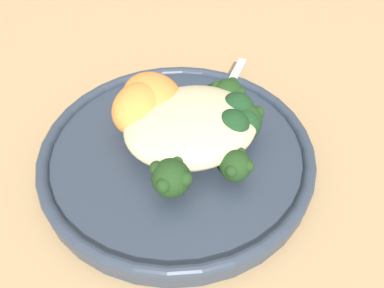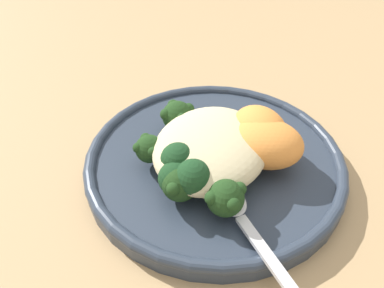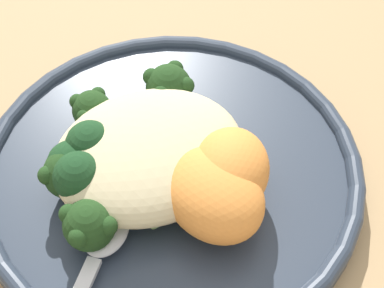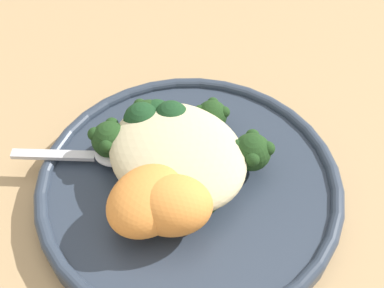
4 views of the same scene
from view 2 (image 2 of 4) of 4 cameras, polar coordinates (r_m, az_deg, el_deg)
ground_plane at (r=0.39m, az=4.86°, el=-4.10°), size 4.00×4.00×0.00m
plate at (r=0.38m, az=3.36°, el=-2.59°), size 0.26×0.26×0.02m
quinoa_mound at (r=0.35m, az=2.89°, el=-0.52°), size 0.13×0.11×0.04m
broccoli_stalk_0 at (r=0.38m, az=6.46°, el=1.23°), size 0.08×0.06×0.03m
broccoli_stalk_1 at (r=0.38m, az=0.11°, el=2.50°), size 0.07×0.11×0.03m
broccoli_stalk_2 at (r=0.36m, az=-2.20°, el=-1.58°), size 0.04×0.12×0.03m
broccoli_stalk_3 at (r=0.33m, az=0.44°, el=-5.40°), size 0.08×0.07×0.03m
broccoli_stalk_4 at (r=0.32m, az=5.45°, el=-7.57°), size 0.08×0.03×0.03m
sweet_potato_chunk_0 at (r=0.37m, az=10.21°, el=2.08°), size 0.08×0.08×0.04m
sweet_potato_chunk_1 at (r=0.36m, az=11.14°, el=0.10°), size 0.07×0.08×0.04m
kale_tuft at (r=0.33m, az=-0.38°, el=-4.02°), size 0.06×0.06×0.04m
spoon at (r=0.32m, az=6.77°, el=-10.03°), size 0.09×0.09×0.01m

